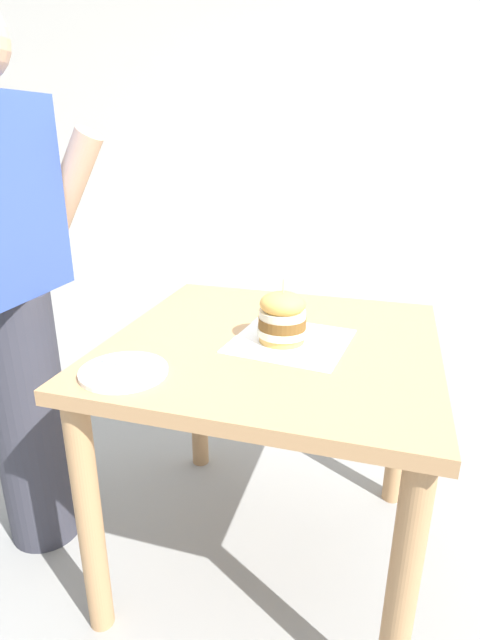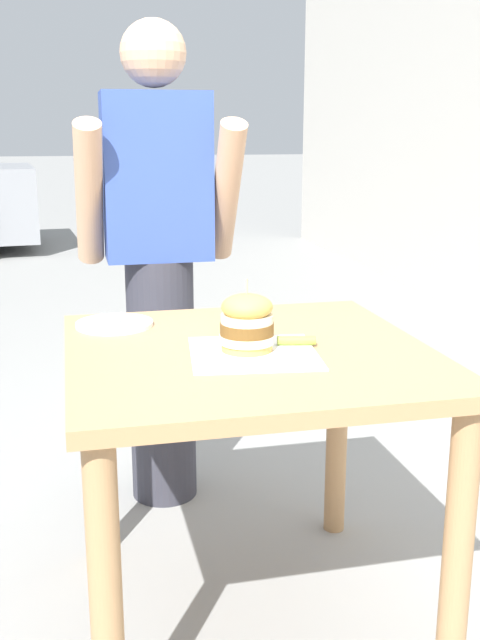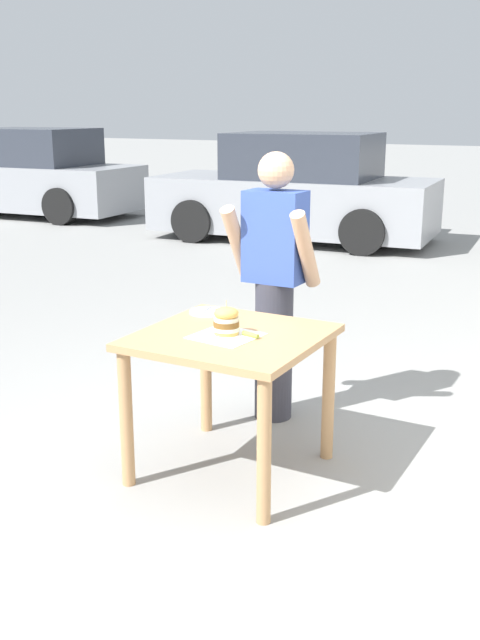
{
  "view_description": "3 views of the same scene",
  "coord_description": "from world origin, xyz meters",
  "px_view_note": "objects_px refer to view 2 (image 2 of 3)",
  "views": [
    {
      "loc": [
        -1.31,
        -0.3,
        1.35
      ],
      "look_at": [
        0.0,
        0.1,
        0.84
      ],
      "focal_mm": 28.0,
      "sensor_mm": 36.0,
      "label": 1
    },
    {
      "loc": [
        -0.44,
        -1.79,
        1.33
      ],
      "look_at": [
        0.0,
        0.1,
        0.84
      ],
      "focal_mm": 42.0,
      "sensor_mm": 36.0,
      "label": 2
    },
    {
      "loc": [
        1.84,
        -3.29,
        1.93
      ],
      "look_at": [
        0.0,
        0.1,
        0.84
      ],
      "focal_mm": 42.0,
      "sensor_mm": 36.0,
      "label": 3
    }
  ],
  "objects_px": {
    "patio_table": "(249,399)",
    "side_plate_with_forks": "(114,324)",
    "diner_across_table": "(159,263)",
    "pickle_spear": "(296,340)",
    "sandwich": "(247,322)"
  },
  "relations": [
    {
      "from": "patio_table",
      "to": "sandwich",
      "type": "bearing_deg",
      "value": -112.36
    },
    {
      "from": "patio_table",
      "to": "pickle_spear",
      "type": "distance_m",
      "value": 0.2
    },
    {
      "from": "pickle_spear",
      "to": "side_plate_with_forks",
      "type": "relative_size",
      "value": 0.45
    },
    {
      "from": "diner_across_table",
      "to": "side_plate_with_forks",
      "type": "bearing_deg",
      "value": -111.39
    },
    {
      "from": "patio_table",
      "to": "pickle_spear",
      "type": "relative_size",
      "value": 9.28
    },
    {
      "from": "patio_table",
      "to": "sandwich",
      "type": "relative_size",
      "value": 5.05
    },
    {
      "from": "pickle_spear",
      "to": "side_plate_with_forks",
      "type": "bearing_deg",
      "value": 144.55
    },
    {
      "from": "sandwich",
      "to": "side_plate_with_forks",
      "type": "relative_size",
      "value": 0.83
    },
    {
      "from": "pickle_spear",
      "to": "diner_across_table",
      "type": "relative_size",
      "value": 0.06
    },
    {
      "from": "patio_table",
      "to": "side_plate_with_forks",
      "type": "bearing_deg",
      "value": 136.55
    },
    {
      "from": "pickle_spear",
      "to": "patio_table",
      "type": "bearing_deg",
      "value": 174.23
    },
    {
      "from": "patio_table",
      "to": "side_plate_with_forks",
      "type": "height_order",
      "value": "side_plate_with_forks"
    },
    {
      "from": "patio_table",
      "to": "side_plate_with_forks",
      "type": "relative_size",
      "value": 4.2
    },
    {
      "from": "patio_table",
      "to": "side_plate_with_forks",
      "type": "distance_m",
      "value": 0.47
    },
    {
      "from": "side_plate_with_forks",
      "to": "sandwich",
      "type": "bearing_deg",
      "value": -47.01
    }
  ]
}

